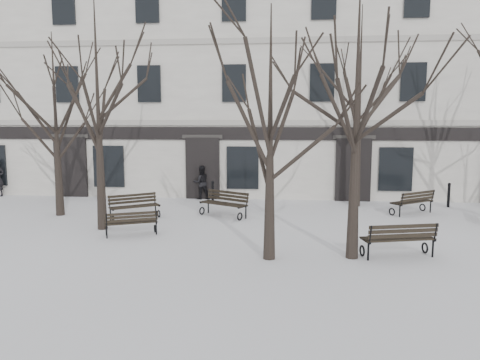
# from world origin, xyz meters

# --- Properties ---
(ground) EXTENTS (100.00, 100.00, 0.00)m
(ground) POSITION_xyz_m (0.00, 0.00, 0.00)
(ground) COLOR silver
(ground) RESTS_ON ground
(building) EXTENTS (40.40, 10.20, 11.40)m
(building) POSITION_xyz_m (0.00, 12.96, 5.52)
(building) COLOR silver
(building) RESTS_ON ground
(tree_0) EXTENTS (5.56, 5.56, 7.94)m
(tree_0) POSITION_xyz_m (-5.88, 1.46, 4.96)
(tree_0) COLOR black
(tree_0) RESTS_ON ground
(tree_1) EXTENTS (4.68, 4.68, 6.69)m
(tree_1) POSITION_xyz_m (-0.03, -1.45, 4.18)
(tree_1) COLOR black
(tree_1) RESTS_ON ground
(tree_2) EXTENTS (5.13, 5.13, 7.33)m
(tree_2) POSITION_xyz_m (2.22, -1.16, 4.58)
(tree_2) COLOR black
(tree_2) RESTS_ON ground
(tree_4) EXTENTS (4.93, 4.93, 7.04)m
(tree_4) POSITION_xyz_m (-8.44, 3.57, 4.40)
(tree_4) COLOR black
(tree_4) RESTS_ON ground
(tree_5) EXTENTS (5.94, 5.94, 8.49)m
(tree_5) POSITION_xyz_m (3.49, 6.69, 5.31)
(tree_5) COLOR black
(tree_5) RESTS_ON ground
(bench_0) EXTENTS (1.88, 1.59, 0.94)m
(bench_0) POSITION_xyz_m (-5.32, 3.22, 0.51)
(bench_0) COLOR black
(bench_0) RESTS_ON ground
(bench_1) EXTENTS (1.73, 1.20, 0.83)m
(bench_1) POSITION_xyz_m (-4.57, 0.63, 0.45)
(bench_1) COLOR black
(bench_1) RESTS_ON ground
(bench_2) EXTENTS (2.08, 1.18, 1.00)m
(bench_2) POSITION_xyz_m (3.50, -1.01, 0.54)
(bench_2) COLOR black
(bench_2) RESTS_ON ground
(bench_3) EXTENTS (2.02, 1.58, 0.99)m
(bench_3) POSITION_xyz_m (-1.95, 3.96, 0.54)
(bench_3) COLOR black
(bench_3) RESTS_ON ground
(bench_4) EXTENTS (1.92, 1.65, 0.96)m
(bench_4) POSITION_xyz_m (5.47, 5.07, 0.52)
(bench_4) COLOR black
(bench_4) RESTS_ON ground
(bollard_a) EXTENTS (0.13, 0.13, 1.03)m
(bollard_a) POSITION_xyz_m (-2.83, 6.65, 0.55)
(bollard_a) COLOR black
(bollard_a) RESTS_ON ground
(bollard_b) EXTENTS (0.14, 0.14, 1.06)m
(bollard_b) POSITION_xyz_m (7.40, 6.77, 0.57)
(bollard_b) COLOR black
(bollard_b) RESTS_ON ground
(pedestrian_b) EXTENTS (0.94, 0.84, 1.59)m
(pedestrian_b) POSITION_xyz_m (-3.55, 7.79, 0.00)
(pedestrian_b) COLOR black
(pedestrian_b) RESTS_ON ground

